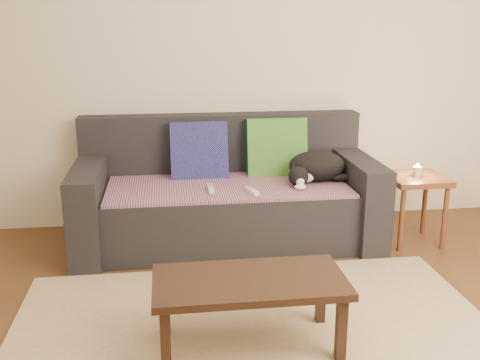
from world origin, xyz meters
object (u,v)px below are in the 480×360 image
object	(u,v)px
cat	(315,167)
wii_remote_a	(211,189)
wii_remote_b	(252,191)
sofa	(226,199)
side_table	(416,188)
coffee_table	(250,287)

from	to	relation	value
cat	wii_remote_a	size ratio (longest dim) A/B	3.28
wii_remote_a	wii_remote_b	bearing A→B (deg)	-109.51
sofa	wii_remote_b	bearing A→B (deg)	-67.11
cat	side_table	world-z (taller)	cat
coffee_table	sofa	bearing A→B (deg)	88.13
coffee_table	side_table	bearing A→B (deg)	41.31
cat	coffee_table	size ratio (longest dim) A/B	0.54
side_table	cat	bearing A→B (deg)	167.94
sofa	side_table	size ratio (longest dim) A/B	4.29
side_table	coffee_table	xyz separation A→B (m)	(-1.37, -1.21, -0.08)
side_table	coffee_table	bearing A→B (deg)	-138.69
side_table	sofa	bearing A→B (deg)	170.27
wii_remote_a	side_table	bearing A→B (deg)	-90.08
wii_remote_b	coffee_table	bearing A→B (deg)	154.71
cat	wii_remote_a	distance (m)	0.78
sofa	wii_remote_a	distance (m)	0.30
sofa	wii_remote_a	world-z (taller)	sofa
cat	wii_remote_b	distance (m)	0.56
cat	side_table	bearing A→B (deg)	-17.61
cat	coffee_table	bearing A→B (deg)	-122.15
wii_remote_b	side_table	world-z (taller)	side_table
wii_remote_b	cat	bearing A→B (deg)	-79.66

